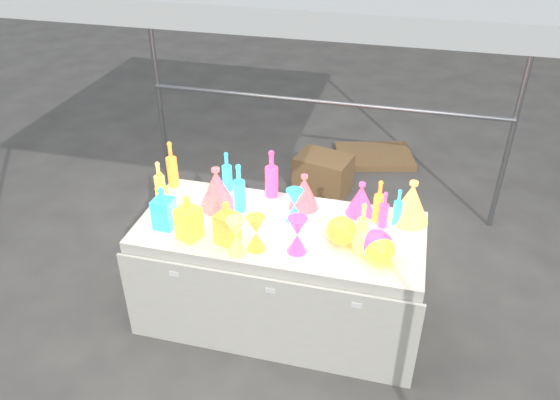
% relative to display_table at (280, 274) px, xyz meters
% --- Properties ---
extents(ground, '(80.00, 80.00, 0.00)m').
position_rel_display_table_xyz_m(ground, '(-0.00, 0.01, -0.37)').
color(ground, '#65625D').
rests_on(ground, ground).
extents(display_table, '(1.84, 0.83, 0.75)m').
position_rel_display_table_xyz_m(display_table, '(0.00, 0.00, 0.00)').
color(display_table, silver).
rests_on(display_table, ground).
extents(cardboard_box_closed, '(0.56, 0.46, 0.36)m').
position_rel_display_table_xyz_m(cardboard_box_closed, '(-0.01, 1.73, -0.20)').
color(cardboard_box_closed, olive).
rests_on(cardboard_box_closed, ground).
extents(cardboard_box_flat, '(0.90, 0.74, 0.07)m').
position_rel_display_table_xyz_m(cardboard_box_flat, '(0.40, 2.48, -0.34)').
color(cardboard_box_flat, olive).
rests_on(cardboard_box_flat, ground).
extents(bottle_1, '(0.07, 0.07, 0.29)m').
position_rel_display_table_xyz_m(bottle_1, '(-0.46, 0.36, 0.52)').
color(bottle_1, '#1C9B20').
rests_on(bottle_1, display_table).
extents(bottle_2, '(0.08, 0.08, 0.34)m').
position_rel_display_table_xyz_m(bottle_2, '(-0.85, 0.32, 0.55)').
color(bottle_2, '#FCAF1A').
rests_on(bottle_2, display_table).
extents(bottle_3, '(0.09, 0.09, 0.34)m').
position_rel_display_table_xyz_m(bottle_3, '(-0.15, 0.36, 0.55)').
color(bottle_3, '#1F46B8').
rests_on(bottle_3, display_table).
extents(bottle_4, '(0.07, 0.07, 0.29)m').
position_rel_display_table_xyz_m(bottle_4, '(-0.85, 0.12, 0.52)').
color(bottle_4, '#147D63').
rests_on(bottle_4, display_table).
extents(bottle_6, '(0.10, 0.10, 0.31)m').
position_rel_display_table_xyz_m(bottle_6, '(-0.77, -0.03, 0.53)').
color(bottle_6, red).
rests_on(bottle_6, display_table).
extents(bottle_7, '(0.09, 0.09, 0.34)m').
position_rel_display_table_xyz_m(bottle_7, '(-0.30, 0.13, 0.55)').
color(bottle_7, '#1C9B20').
rests_on(bottle_7, display_table).
extents(decanter_0, '(0.16, 0.16, 0.30)m').
position_rel_display_table_xyz_m(decanter_0, '(-0.51, -0.23, 0.52)').
color(decanter_0, red).
rests_on(decanter_0, display_table).
extents(decanter_1, '(0.15, 0.15, 0.29)m').
position_rel_display_table_xyz_m(decanter_1, '(-0.27, -0.22, 0.52)').
color(decanter_1, '#FCAF1A').
rests_on(decanter_1, display_table).
extents(decanter_2, '(0.13, 0.13, 0.29)m').
position_rel_display_table_xyz_m(decanter_2, '(-0.70, -0.16, 0.52)').
color(decanter_2, '#1C9B20').
rests_on(decanter_2, display_table).
extents(hourglass_0, '(0.14, 0.14, 0.22)m').
position_rel_display_table_xyz_m(hourglass_0, '(-0.08, -0.24, 0.49)').
color(hourglass_0, '#FCAF1A').
rests_on(hourglass_0, display_table).
extents(hourglass_1, '(0.15, 0.15, 0.23)m').
position_rel_display_table_xyz_m(hourglass_1, '(0.16, -0.21, 0.49)').
color(hourglass_1, '#1F46B8').
rests_on(hourglass_1, display_table).
extents(hourglass_2, '(0.14, 0.14, 0.24)m').
position_rel_display_table_xyz_m(hourglass_2, '(-0.18, -0.30, 0.49)').
color(hourglass_2, '#147D63').
rests_on(hourglass_2, display_table).
extents(hourglass_5, '(0.14, 0.14, 0.22)m').
position_rel_display_table_xyz_m(hourglass_5, '(0.07, 0.11, 0.49)').
color(hourglass_5, '#1C9B20').
rests_on(hourglass_5, display_table).
extents(globe_0, '(0.19, 0.19, 0.14)m').
position_rel_display_table_xyz_m(globe_0, '(0.63, -0.18, 0.45)').
color(globe_0, red).
rests_on(globe_0, display_table).
extents(globe_1, '(0.23, 0.23, 0.14)m').
position_rel_display_table_xyz_m(globe_1, '(0.55, -0.13, 0.45)').
color(globe_1, '#147D63').
rests_on(globe_1, display_table).
extents(globe_2, '(0.23, 0.23, 0.15)m').
position_rel_display_table_xyz_m(globe_2, '(0.40, -0.05, 0.45)').
color(globe_2, '#FCAF1A').
rests_on(globe_2, display_table).
extents(globe_3, '(0.24, 0.24, 0.15)m').
position_rel_display_table_xyz_m(globe_3, '(0.61, -0.14, 0.45)').
color(globe_3, '#1F46B8').
rests_on(globe_3, display_table).
extents(lampshade_0, '(0.27, 0.27, 0.29)m').
position_rel_display_table_xyz_m(lampshade_0, '(-0.46, 0.14, 0.52)').
color(lampshade_0, gold).
rests_on(lampshade_0, display_table).
extents(lampshade_1, '(0.24, 0.24, 0.24)m').
position_rel_display_table_xyz_m(lampshade_1, '(0.10, 0.27, 0.50)').
color(lampshade_1, gold).
rests_on(lampshade_1, display_table).
extents(lampshade_2, '(0.21, 0.21, 0.23)m').
position_rel_display_table_xyz_m(lampshade_2, '(0.47, 0.29, 0.49)').
color(lampshade_2, '#1F46B8').
rests_on(lampshade_2, display_table).
extents(lampshade_3, '(0.32, 0.32, 0.29)m').
position_rel_display_table_xyz_m(lampshade_3, '(0.78, 0.28, 0.52)').
color(lampshade_3, '#147D63').
rests_on(lampshade_3, display_table).
extents(bottle_8, '(0.06, 0.06, 0.25)m').
position_rel_display_table_xyz_m(bottle_8, '(0.70, 0.22, 0.50)').
color(bottle_8, '#1C9B20').
rests_on(bottle_8, display_table).
extents(bottle_9, '(0.07, 0.07, 0.29)m').
position_rel_display_table_xyz_m(bottle_9, '(0.58, 0.23, 0.52)').
color(bottle_9, '#FCAF1A').
rests_on(bottle_9, display_table).
extents(bottle_10, '(0.07, 0.07, 0.25)m').
position_rel_display_table_xyz_m(bottle_10, '(0.62, 0.17, 0.50)').
color(bottle_10, '#1F46B8').
rests_on(bottle_10, display_table).
extents(bottle_11, '(0.08, 0.08, 0.30)m').
position_rel_display_table_xyz_m(bottle_11, '(0.52, -0.07, 0.53)').
color(bottle_11, '#147D63').
rests_on(bottle_11, display_table).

